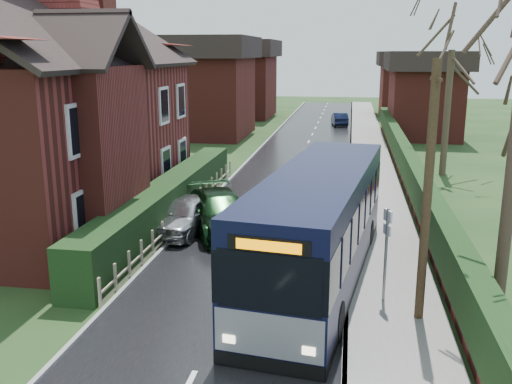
% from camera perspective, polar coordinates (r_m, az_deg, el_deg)
% --- Properties ---
extents(ground, '(140.00, 140.00, 0.00)m').
position_cam_1_polar(ground, '(17.14, -1.28, -8.23)').
color(ground, '#304B20').
rests_on(ground, ground).
extents(road, '(6.00, 100.00, 0.02)m').
position_cam_1_polar(road, '(26.57, 2.71, -0.19)').
color(road, black).
rests_on(road, ground).
extents(pavement, '(2.50, 100.00, 0.14)m').
position_cam_1_polar(pavement, '(26.42, 11.91, -0.42)').
color(pavement, slate).
rests_on(pavement, ground).
extents(kerb_right, '(0.12, 100.00, 0.14)m').
position_cam_1_polar(kerb_right, '(26.39, 9.30, -0.32)').
color(kerb_right, gray).
rests_on(kerb_right, ground).
extents(kerb_left, '(0.12, 100.00, 0.10)m').
position_cam_1_polar(kerb_left, '(27.07, -3.71, 0.15)').
color(kerb_left, gray).
rests_on(kerb_left, ground).
extents(front_hedge, '(1.20, 16.00, 1.60)m').
position_cam_1_polar(front_hedge, '(22.44, -8.73, -0.89)').
color(front_hedge, black).
rests_on(front_hedge, ground).
extents(picket_fence, '(0.10, 16.00, 0.90)m').
position_cam_1_polar(picket_fence, '(22.32, -6.87, -1.84)').
color(picket_fence, tan).
rests_on(picket_fence, ground).
extents(right_wall_hedge, '(0.60, 50.00, 1.80)m').
position_cam_1_polar(right_wall_hedge, '(26.33, 15.38, 1.45)').
color(right_wall_hedge, maroon).
rests_on(right_wall_hedge, ground).
extents(brick_house, '(9.30, 14.60, 10.30)m').
position_cam_1_polar(brick_house, '(23.60, -20.58, 7.94)').
color(brick_house, maroon).
rests_on(brick_house, ground).
extents(bus, '(3.80, 10.81, 3.22)m').
position_cam_1_polar(bus, '(16.32, 6.28, -3.52)').
color(bus, black).
rests_on(bus, ground).
extents(car_silver, '(2.21, 4.13, 1.34)m').
position_cam_1_polar(car_silver, '(20.97, -6.95, -2.25)').
color(car_silver, '#B6B5BA').
rests_on(car_silver, ground).
extents(car_green, '(3.94, 5.37, 1.44)m').
position_cam_1_polar(car_green, '(20.93, -3.57, -2.05)').
color(car_green, black).
rests_on(car_green, ground).
extents(car_distant, '(1.70, 3.66, 1.16)m').
position_cam_1_polar(car_distant, '(52.07, 8.35, 7.23)').
color(car_distant, black).
rests_on(car_distant, ground).
extents(bus_stop_sign, '(0.20, 0.38, 2.61)m').
position_cam_1_polar(bus_stop_sign, '(14.97, 12.91, -4.92)').
color(bus_stop_sign, slate).
rests_on(bus_stop_sign, ground).
extents(telegraph_pole, '(0.22, 0.81, 6.31)m').
position_cam_1_polar(telegraph_pole, '(13.79, 16.76, -0.39)').
color(telegraph_pole, '#312416').
rests_on(telegraph_pole, ground).
extents(tree_right_far, '(4.85, 4.85, 9.36)m').
position_cam_1_polar(tree_right_far, '(31.69, 19.08, 14.11)').
color(tree_right_far, '#3B2F23').
rests_on(tree_right_far, ground).
extents(tree_house_side, '(4.01, 4.01, 9.12)m').
position_cam_1_polar(tree_house_side, '(32.46, -22.06, 13.52)').
color(tree_house_side, '#342A1F').
rests_on(tree_house_side, ground).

